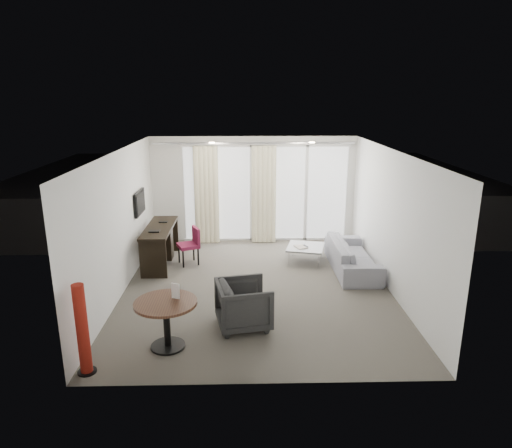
{
  "coord_description": "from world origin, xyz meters",
  "views": [
    {
      "loc": [
        -0.22,
        -8.05,
        3.58
      ],
      "look_at": [
        0.0,
        0.6,
        1.1
      ],
      "focal_mm": 32.0,
      "sensor_mm": 36.0,
      "label": 1
    }
  ],
  "objects_px": {
    "desk_chair": "(188,246)",
    "rattan_chair_b": "(313,204)",
    "red_lamp": "(82,330)",
    "coffee_table": "(305,254)",
    "tub_armchair": "(244,305)",
    "rattan_chair_a": "(274,212)",
    "sofa": "(352,256)",
    "round_table": "(167,325)",
    "desk": "(160,245)"
  },
  "relations": [
    {
      "from": "round_table",
      "to": "red_lamp",
      "type": "height_order",
      "value": "red_lamp"
    },
    {
      "from": "desk_chair",
      "to": "coffee_table",
      "type": "bearing_deg",
      "value": -21.29
    },
    {
      "from": "red_lamp",
      "to": "rattan_chair_b",
      "type": "relative_size",
      "value": 1.38
    },
    {
      "from": "desk_chair",
      "to": "tub_armchair",
      "type": "xyz_separation_m",
      "value": [
        1.2,
        -2.81,
        -0.03
      ]
    },
    {
      "from": "sofa",
      "to": "rattan_chair_a",
      "type": "height_order",
      "value": "rattan_chair_a"
    },
    {
      "from": "desk",
      "to": "tub_armchair",
      "type": "height_order",
      "value": "desk"
    },
    {
      "from": "coffee_table",
      "to": "sofa",
      "type": "xyz_separation_m",
      "value": [
        0.92,
        -0.5,
        0.13
      ]
    },
    {
      "from": "rattan_chair_b",
      "to": "desk_chair",
      "type": "bearing_deg",
      "value": -130.76
    },
    {
      "from": "desk_chair",
      "to": "desk",
      "type": "bearing_deg",
      "value": 153.16
    },
    {
      "from": "red_lamp",
      "to": "sofa",
      "type": "xyz_separation_m",
      "value": [
        4.37,
        3.59,
        -0.32
      ]
    },
    {
      "from": "rattan_chair_a",
      "to": "coffee_table",
      "type": "bearing_deg",
      "value": -82.77
    },
    {
      "from": "desk_chair",
      "to": "sofa",
      "type": "relative_size",
      "value": 0.39
    },
    {
      "from": "desk_chair",
      "to": "red_lamp",
      "type": "xyz_separation_m",
      "value": [
        -0.89,
        -4.01,
        0.22
      ]
    },
    {
      "from": "rattan_chair_b",
      "to": "red_lamp",
      "type": "bearing_deg",
      "value": -117.42
    },
    {
      "from": "red_lamp",
      "to": "desk",
      "type": "bearing_deg",
      "value": 85.97
    },
    {
      "from": "tub_armchair",
      "to": "desk",
      "type": "bearing_deg",
      "value": 21.06
    },
    {
      "from": "sofa",
      "to": "rattan_chair_b",
      "type": "bearing_deg",
      "value": 3.42
    },
    {
      "from": "red_lamp",
      "to": "coffee_table",
      "type": "distance_m",
      "value": 5.38
    },
    {
      "from": "desk_chair",
      "to": "red_lamp",
      "type": "height_order",
      "value": "red_lamp"
    },
    {
      "from": "red_lamp",
      "to": "coffee_table",
      "type": "relative_size",
      "value": 1.63
    },
    {
      "from": "red_lamp",
      "to": "tub_armchair",
      "type": "height_order",
      "value": "red_lamp"
    },
    {
      "from": "desk",
      "to": "tub_armchair",
      "type": "bearing_deg",
      "value": -57.59
    },
    {
      "from": "rattan_chair_a",
      "to": "rattan_chair_b",
      "type": "height_order",
      "value": "rattan_chair_b"
    },
    {
      "from": "desk",
      "to": "desk_chair",
      "type": "bearing_deg",
      "value": -3.64
    },
    {
      "from": "desk",
      "to": "rattan_chair_a",
      "type": "xyz_separation_m",
      "value": [
        2.64,
        2.96,
        -0.02
      ]
    },
    {
      "from": "desk",
      "to": "red_lamp",
      "type": "relative_size",
      "value": 1.41
    },
    {
      "from": "round_table",
      "to": "red_lamp",
      "type": "bearing_deg",
      "value": -148.09
    },
    {
      "from": "coffee_table",
      "to": "rattan_chair_b",
      "type": "xyz_separation_m",
      "value": [
        0.68,
        3.55,
        0.28
      ]
    },
    {
      "from": "red_lamp",
      "to": "rattan_chair_b",
      "type": "distance_m",
      "value": 8.69
    },
    {
      "from": "desk_chair",
      "to": "tub_armchair",
      "type": "bearing_deg",
      "value": -89.99
    },
    {
      "from": "rattan_chair_b",
      "to": "tub_armchair",
      "type": "bearing_deg",
      "value": -106.58
    },
    {
      "from": "rattan_chair_b",
      "to": "sofa",
      "type": "bearing_deg",
      "value": -85.65
    },
    {
      "from": "desk_chair",
      "to": "coffee_table",
      "type": "distance_m",
      "value": 2.57
    },
    {
      "from": "desk_chair",
      "to": "tub_armchair",
      "type": "distance_m",
      "value": 3.06
    },
    {
      "from": "desk",
      "to": "rattan_chair_a",
      "type": "height_order",
      "value": "desk"
    },
    {
      "from": "round_table",
      "to": "desk_chair",
      "type": "bearing_deg",
      "value": 91.51
    },
    {
      "from": "desk",
      "to": "red_lamp",
      "type": "bearing_deg",
      "value": -94.03
    },
    {
      "from": "desk_chair",
      "to": "round_table",
      "type": "height_order",
      "value": "desk_chair"
    },
    {
      "from": "tub_armchair",
      "to": "rattan_chair_b",
      "type": "height_order",
      "value": "rattan_chair_b"
    },
    {
      "from": "desk",
      "to": "rattan_chair_a",
      "type": "relative_size",
      "value": 2.27
    },
    {
      "from": "rattan_chair_a",
      "to": "rattan_chair_b",
      "type": "relative_size",
      "value": 0.86
    },
    {
      "from": "red_lamp",
      "to": "rattan_chair_a",
      "type": "xyz_separation_m",
      "value": [
        2.93,
        7.02,
        -0.24
      ]
    },
    {
      "from": "desk",
      "to": "desk_chair",
      "type": "relative_size",
      "value": 2.19
    },
    {
      "from": "red_lamp",
      "to": "sofa",
      "type": "relative_size",
      "value": 0.6
    },
    {
      "from": "desk_chair",
      "to": "sofa",
      "type": "height_order",
      "value": "desk_chair"
    },
    {
      "from": "round_table",
      "to": "rattan_chair_a",
      "type": "relative_size",
      "value": 1.15
    },
    {
      "from": "round_table",
      "to": "rattan_chair_b",
      "type": "bearing_deg",
      "value": 65.9
    },
    {
      "from": "tub_armchair",
      "to": "rattan_chair_b",
      "type": "bearing_deg",
      "value": -28.87
    },
    {
      "from": "tub_armchair",
      "to": "coffee_table",
      "type": "distance_m",
      "value": 3.2
    },
    {
      "from": "desk_chair",
      "to": "rattan_chair_b",
      "type": "height_order",
      "value": "rattan_chair_b"
    }
  ]
}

